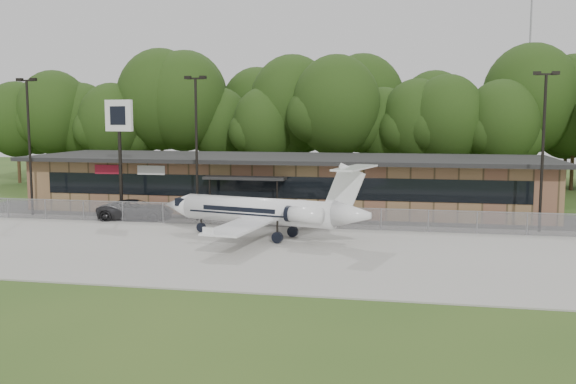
% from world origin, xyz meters
% --- Properties ---
extents(ground, '(160.00, 160.00, 0.00)m').
position_xyz_m(ground, '(0.00, 0.00, 0.00)').
color(ground, '#29491A').
rests_on(ground, ground).
extents(apron, '(64.00, 18.00, 0.08)m').
position_xyz_m(apron, '(0.00, 8.00, 0.04)').
color(apron, '#9E9B93').
rests_on(apron, ground).
extents(parking_lot, '(50.00, 9.00, 0.06)m').
position_xyz_m(parking_lot, '(0.00, 19.50, 0.03)').
color(parking_lot, '#383835').
rests_on(parking_lot, ground).
extents(terminal, '(41.00, 11.65, 4.30)m').
position_xyz_m(terminal, '(-0.00, 23.94, 2.18)').
color(terminal, olive).
rests_on(terminal, ground).
extents(fence, '(46.00, 0.04, 1.52)m').
position_xyz_m(fence, '(0.00, 15.00, 0.78)').
color(fence, gray).
rests_on(fence, ground).
extents(treeline, '(72.00, 12.00, 15.00)m').
position_xyz_m(treeline, '(0.00, 42.00, 7.50)').
color(treeline, '#1B3410').
rests_on(treeline, ground).
extents(radio_mast, '(0.20, 0.20, 25.00)m').
position_xyz_m(radio_mast, '(22.00, 48.00, 12.50)').
color(radio_mast, gray).
rests_on(radio_mast, ground).
extents(light_pole_left, '(1.55, 0.30, 10.23)m').
position_xyz_m(light_pole_left, '(-18.00, 16.50, 5.98)').
color(light_pole_left, black).
rests_on(light_pole_left, ground).
extents(light_pole_mid, '(1.55, 0.30, 10.23)m').
position_xyz_m(light_pole_mid, '(-5.00, 16.50, 5.98)').
color(light_pole_mid, black).
rests_on(light_pole_mid, ground).
extents(light_pole_right, '(1.55, 0.30, 10.23)m').
position_xyz_m(light_pole_right, '(18.00, 16.50, 5.98)').
color(light_pole_right, black).
rests_on(light_pole_right, ground).
extents(business_jet, '(13.97, 12.56, 4.73)m').
position_xyz_m(business_jet, '(1.34, 10.82, 1.69)').
color(business_jet, white).
rests_on(business_jet, ground).
extents(suv, '(5.66, 3.25, 1.48)m').
position_xyz_m(suv, '(-9.56, 16.22, 0.74)').
color(suv, '#2B2A2D').
rests_on(suv, ground).
extents(pole_sign, '(2.26, 0.71, 8.63)m').
position_xyz_m(pole_sign, '(-10.94, 16.79, 6.60)').
color(pole_sign, black).
rests_on(pole_sign, ground).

